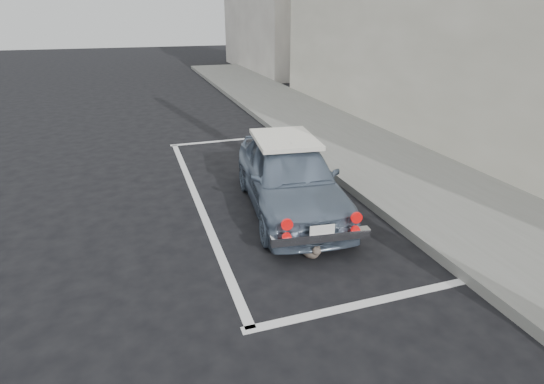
# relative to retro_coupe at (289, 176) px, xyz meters

# --- Properties ---
(ground) EXTENTS (80.00, 80.00, 0.00)m
(ground) POSITION_rel_retro_coupe_xyz_m (-0.51, -2.14, -0.60)
(ground) COLOR black
(ground) RESTS_ON ground
(sidewalk) EXTENTS (2.80, 40.00, 0.15)m
(sidewalk) POSITION_rel_retro_coupe_xyz_m (2.69, -0.14, -0.52)
(sidewalk) COLOR slate
(sidewalk) RESTS_ON ground
(pline_rear) EXTENTS (3.00, 0.12, 0.01)m
(pline_rear) POSITION_rel_retro_coupe_xyz_m (-0.01, -2.64, -0.59)
(pline_rear) COLOR silver
(pline_rear) RESTS_ON ground
(pline_front) EXTENTS (3.00, 0.12, 0.01)m
(pline_front) POSITION_rel_retro_coupe_xyz_m (-0.01, 4.36, -0.59)
(pline_front) COLOR silver
(pline_front) RESTS_ON ground
(pline_side) EXTENTS (0.12, 7.00, 0.01)m
(pline_side) POSITION_rel_retro_coupe_xyz_m (-1.41, 0.86, -0.59)
(pline_side) COLOR silver
(pline_side) RESTS_ON ground
(retro_coupe) EXTENTS (1.78, 3.61, 1.18)m
(retro_coupe) POSITION_rel_retro_coupe_xyz_m (0.00, 0.00, 0.00)
(retro_coupe) COLOR slate
(retro_coupe) RESTS_ON ground
(cat) EXTENTS (0.27, 0.45, 0.24)m
(cat) POSITION_rel_retro_coupe_xyz_m (-0.26, -1.53, -0.49)
(cat) COLOR brown
(cat) RESTS_ON ground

